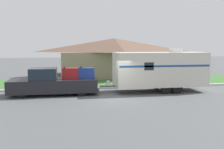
% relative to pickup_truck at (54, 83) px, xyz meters
% --- Properties ---
extents(ground_plane, '(120.00, 120.00, 0.00)m').
position_rel_pickup_truck_xyz_m(ground_plane, '(4.17, -1.76, -0.90)').
color(ground_plane, '#515456').
extents(curb_strip, '(80.00, 0.30, 0.14)m').
position_rel_pickup_truck_xyz_m(curb_strip, '(4.17, 1.99, -0.83)').
color(curb_strip, beige).
rests_on(curb_strip, ground_plane).
extents(lawn_strip, '(80.00, 7.00, 0.03)m').
position_rel_pickup_truck_xyz_m(lawn_strip, '(4.17, 5.64, -0.88)').
color(lawn_strip, '#3D6B33').
rests_on(lawn_strip, ground_plane).
extents(house_across_street, '(13.40, 8.46, 4.42)m').
position_rel_pickup_truck_xyz_m(house_across_street, '(6.50, 11.24, 1.39)').
color(house_across_street, gray).
rests_on(house_across_street, ground_plane).
extents(pickup_truck, '(6.33, 2.00, 2.06)m').
position_rel_pickup_truck_xyz_m(pickup_truck, '(0.00, 0.00, 0.00)').
color(pickup_truck, black).
rests_on(pickup_truck, ground_plane).
extents(travel_trailer, '(8.21, 2.44, 3.32)m').
position_rel_pickup_truck_xyz_m(travel_trailer, '(8.00, -0.00, 0.85)').
color(travel_trailer, black).
rests_on(travel_trailer, ground_plane).
extents(mailbox, '(0.48, 0.20, 1.41)m').
position_rel_pickup_truck_xyz_m(mailbox, '(2.64, 2.62, 0.18)').
color(mailbox, brown).
rests_on(mailbox, ground_plane).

